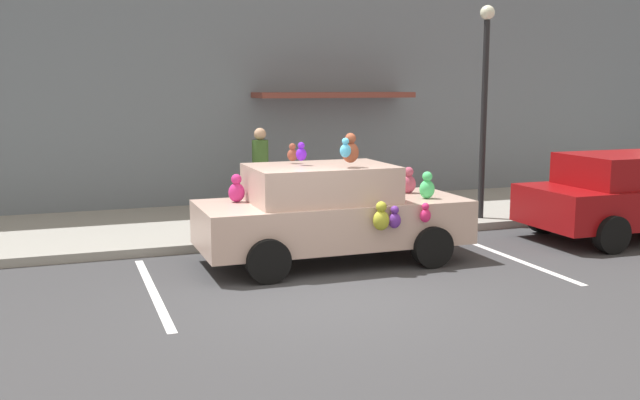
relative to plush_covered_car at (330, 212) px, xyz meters
The scene contains 10 objects.
ground_plane 2.02m from the plush_covered_car, 114.14° to the right, with size 60.00×60.00×0.00m, color #38383A.
sidewalk 3.47m from the plush_covered_car, 102.92° to the left, with size 24.00×4.00×0.15m, color gray.
storefront_building 6.00m from the plush_covered_car, 97.64° to the left, with size 24.00×1.25×6.40m.
parking_stripe_front 3.04m from the plush_covered_car, 13.63° to the right, with size 0.12×3.60×0.01m, color silver.
parking_stripe_rear 3.03m from the plush_covered_car, 166.30° to the right, with size 0.12×3.60×0.01m, color silver.
plush_covered_car is the anchor object (origin of this frame).
parked_sedan_behind 5.79m from the plush_covered_car, ahead, with size 4.02×2.00×1.54m.
teddy_bear_on_sidewalk 2.02m from the plush_covered_car, 115.25° to the left, with size 0.40×0.33×0.76m.
street_lamp_post 4.67m from the plush_covered_car, 24.93° to the left, with size 0.28×0.28×4.12m.
pedestrian_near_shopfront 4.02m from the plush_covered_car, 90.43° to the left, with size 0.34×0.34×1.75m.
Camera 1 is at (-3.15, -8.60, 2.76)m, focal length 40.18 mm.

